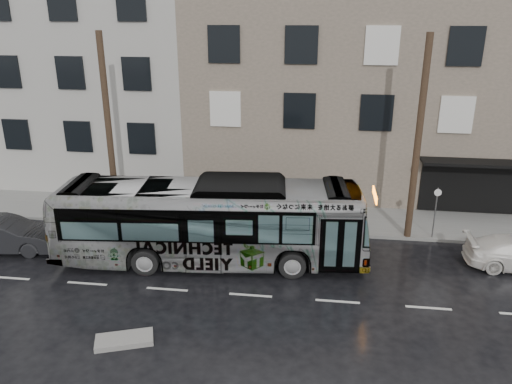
{
  "coord_description": "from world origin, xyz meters",
  "views": [
    {
      "loc": [
        2.32,
        -18.42,
        9.94
      ],
      "look_at": [
        -0.46,
        2.5,
        2.26
      ],
      "focal_mm": 35.0,
      "sensor_mm": 36.0,
      "label": 1
    }
  ],
  "objects_px": {
    "utility_pole_front": "(418,141)",
    "dark_sedan": "(5,235)",
    "sign_post": "(435,213)",
    "bus": "(210,222)",
    "utility_pole_rear": "(109,131)"
  },
  "relations": [
    {
      "from": "utility_pole_front",
      "to": "dark_sedan",
      "type": "bearing_deg",
      "value": -168.55
    },
    {
      "from": "sign_post",
      "to": "bus",
      "type": "xyz_separation_m",
      "value": [
        -9.63,
        -3.29,
        0.43
      ]
    },
    {
      "from": "utility_pole_front",
      "to": "dark_sedan",
      "type": "distance_m",
      "value": 18.42
    },
    {
      "from": "utility_pole_front",
      "to": "sign_post",
      "type": "bearing_deg",
      "value": 0.0
    },
    {
      "from": "bus",
      "to": "dark_sedan",
      "type": "relative_size",
      "value": 2.79
    },
    {
      "from": "utility_pole_rear",
      "to": "sign_post",
      "type": "relative_size",
      "value": 3.75
    },
    {
      "from": "bus",
      "to": "sign_post",
      "type": "bearing_deg",
      "value": -76.28
    },
    {
      "from": "utility_pole_front",
      "to": "utility_pole_rear",
      "type": "xyz_separation_m",
      "value": [
        -14.0,
        0.0,
        0.0
      ]
    },
    {
      "from": "utility_pole_front",
      "to": "utility_pole_rear",
      "type": "relative_size",
      "value": 1.0
    },
    {
      "from": "utility_pole_rear",
      "to": "bus",
      "type": "distance_m",
      "value": 7.0
    },
    {
      "from": "utility_pole_rear",
      "to": "bus",
      "type": "bearing_deg",
      "value": -31.0
    },
    {
      "from": "utility_pole_front",
      "to": "utility_pole_rear",
      "type": "bearing_deg",
      "value": 180.0
    },
    {
      "from": "utility_pole_rear",
      "to": "utility_pole_front",
      "type": "bearing_deg",
      "value": 0.0
    },
    {
      "from": "utility_pole_rear",
      "to": "dark_sedan",
      "type": "height_order",
      "value": "utility_pole_rear"
    },
    {
      "from": "utility_pole_rear",
      "to": "sign_post",
      "type": "xyz_separation_m",
      "value": [
        15.1,
        0.0,
        -3.3
      ]
    }
  ]
}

